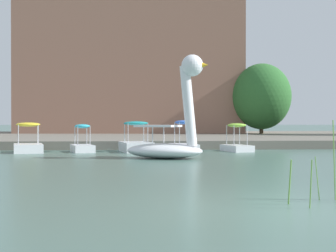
# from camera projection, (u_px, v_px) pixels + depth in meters

# --- Properties ---
(ground_plane) EXTENTS (401.80, 401.80, 0.00)m
(ground_plane) POSITION_uv_depth(u_px,v_px,m) (273.00, 208.00, 8.48)
(ground_plane) COLOR #47665B
(shore_bank_far) EXTENTS (131.92, 25.72, 0.45)m
(shore_bank_far) POSITION_uv_depth(u_px,v_px,m) (164.00, 137.00, 38.71)
(shore_bank_far) COLOR #6B665B
(shore_bank_far) RESTS_ON ground_plane
(swan_boat) EXTENTS (3.58, 2.85, 4.10)m
(swan_boat) POSITION_uv_depth(u_px,v_px,m) (171.00, 132.00, 19.82)
(swan_boat) COLOR white
(swan_boat) RESTS_ON ground_plane
(pedal_boat_lime) EXTENTS (1.44, 2.06, 1.39)m
(pedal_boat_lime) POSITION_uv_depth(u_px,v_px,m) (237.00, 143.00, 24.55)
(pedal_boat_lime) COLOR white
(pedal_boat_lime) RESTS_ON ground_plane
(pedal_boat_blue) EXTENTS (1.38, 2.18, 1.53)m
(pedal_boat_blue) POSITION_uv_depth(u_px,v_px,m) (184.00, 143.00, 24.37)
(pedal_boat_blue) COLOR white
(pedal_boat_blue) RESTS_ON ground_plane
(pedal_boat_teal) EXTENTS (1.77, 2.56, 1.49)m
(pedal_boat_teal) POSITION_uv_depth(u_px,v_px,m) (136.00, 143.00, 24.21)
(pedal_boat_teal) COLOR white
(pedal_boat_teal) RESTS_ON ground_plane
(pedal_boat_cyan) EXTENTS (1.40, 2.05, 1.34)m
(pedal_boat_cyan) POSITION_uv_depth(u_px,v_px,m) (82.00, 144.00, 24.03)
(pedal_boat_cyan) COLOR white
(pedal_boat_cyan) RESTS_ON ground_plane
(pedal_boat_yellow) EXTENTS (1.74, 2.27, 1.43)m
(pedal_boat_yellow) POSITION_uv_depth(u_px,v_px,m) (28.00, 143.00, 23.62)
(pedal_boat_yellow) COLOR white
(pedal_boat_yellow) RESTS_ON ground_plane
(tree_willow_near_path) EXTENTS (5.77, 6.19, 5.80)m
(tree_willow_near_path) POSITION_uv_depth(u_px,v_px,m) (261.00, 96.00, 41.11)
(tree_willow_near_path) COLOR #423323
(tree_willow_near_path) RESTS_ON shore_bank_far
(apartment_block) EXTENTS (20.25, 10.39, 11.20)m
(apartment_block) POSITION_uv_depth(u_px,v_px,m) (133.00, 72.00, 45.72)
(apartment_block) COLOR #996B56
(apartment_block) RESTS_ON shore_bank_far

